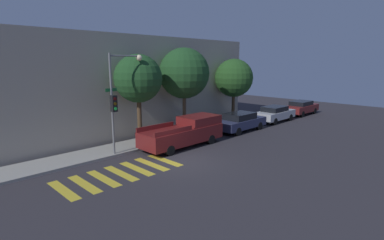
{
  "coord_description": "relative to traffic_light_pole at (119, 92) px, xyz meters",
  "views": [
    {
      "loc": [
        -10.47,
        -11.36,
        5.32
      ],
      "look_at": [
        2.95,
        2.1,
        1.6
      ],
      "focal_mm": 28.0,
      "sensor_mm": 36.0,
      "label": 1
    }
  ],
  "objects": [
    {
      "name": "ground_plane",
      "position": [
        1.55,
        -3.37,
        -3.66
      ],
      "size": [
        60.0,
        60.0,
        0.0
      ],
      "primitive_type": "plane",
      "color": "#2D2B30"
    },
    {
      "name": "sidewalk",
      "position": [
        1.55,
        0.97,
        -3.59
      ],
      "size": [
        26.0,
        2.29,
        0.14
      ],
      "primitive_type": "cube",
      "color": "gray",
      "rests_on": "ground"
    },
    {
      "name": "building_row",
      "position": [
        1.55,
        5.52,
        -0.1
      ],
      "size": [
        26.0,
        6.0,
        7.12
      ],
      "primitive_type": "cube",
      "color": "#A89E8E",
      "rests_on": "ground"
    },
    {
      "name": "crosswalk",
      "position": [
        -1.68,
        -2.57,
        -3.66
      ],
      "size": [
        5.98,
        2.6,
        0.0
      ],
      "color": "gold",
      "rests_on": "ground"
    },
    {
      "name": "traffic_light_pole",
      "position": [
        0.0,
        0.0,
        0.0
      ],
      "size": [
        2.45,
        0.56,
        5.79
      ],
      "color": "slate",
      "rests_on": "ground"
    },
    {
      "name": "pickup_truck",
      "position": [
        3.89,
        -1.27,
        -2.75
      ],
      "size": [
        5.7,
        1.97,
        1.8
      ],
      "color": "maroon",
      "rests_on": "ground"
    },
    {
      "name": "sedan_near_corner",
      "position": [
        9.8,
        -1.27,
        -2.91
      ],
      "size": [
        4.57,
        1.83,
        1.43
      ],
      "color": "#2D3351",
      "rests_on": "ground"
    },
    {
      "name": "sedan_middle",
      "position": [
        15.0,
        -1.27,
        -2.92
      ],
      "size": [
        4.38,
        1.77,
        1.4
      ],
      "color": "#B7BABF",
      "rests_on": "ground"
    },
    {
      "name": "sedan_far_end",
      "position": [
        20.2,
        -1.27,
        -2.92
      ],
      "size": [
        4.48,
        1.78,
        1.4
      ],
      "color": "maroon",
      "rests_on": "ground"
    },
    {
      "name": "tree_near_corner",
      "position": [
        2.14,
        1.19,
        0.58
      ],
      "size": [
        3.07,
        3.07,
        5.81
      ],
      "color": "#4C3823",
      "rests_on": "ground"
    },
    {
      "name": "tree_midblock",
      "position": [
        6.15,
        1.19,
        0.81
      ],
      "size": [
        3.67,
        3.67,
        6.32
      ],
      "color": "brown",
      "rests_on": "ground"
    },
    {
      "name": "tree_far_end",
      "position": [
        12.08,
        1.19,
        0.25
      ],
      "size": [
        3.29,
        3.29,
        5.57
      ],
      "color": "#4C3823",
      "rests_on": "ground"
    }
  ]
}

